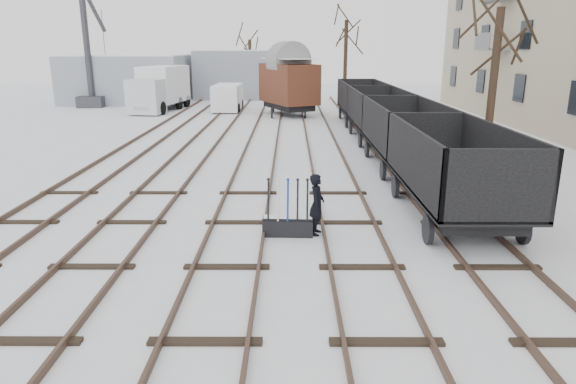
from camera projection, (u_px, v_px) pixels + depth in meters
name	position (u px, v px, depth m)	size (l,w,h in m)	color
ground	(227.00, 268.00, 11.37)	(120.00, 120.00, 0.00)	white
tracks	(261.00, 148.00, 24.51)	(13.90, 52.00, 0.16)	black
shed_left	(128.00, 78.00, 45.51)	(10.00, 8.00, 4.10)	#8B939D
shed_right	(234.00, 74.00, 49.27)	(7.00, 6.00, 4.50)	#8B939D
ground_frame	(288.00, 225.00, 13.29)	(1.32, 0.47, 1.49)	black
worker	(317.00, 204.00, 13.24)	(0.59, 0.39, 1.62)	black
freight_wagon_a	(452.00, 184.00, 14.50)	(2.57, 6.42, 2.62)	black
freight_wagon_b	(404.00, 143.00, 20.66)	(2.57, 6.42, 2.62)	black
freight_wagon_c	(378.00, 121.00, 26.81)	(2.57, 6.42, 2.62)	black
freight_wagon_d	(362.00, 107.00, 32.97)	(2.57, 6.42, 2.62)	black
box_van_wagon	(288.00, 82.00, 36.40)	(4.67, 5.88, 3.98)	black
lorry	(160.00, 88.00, 39.17)	(3.15, 7.56, 3.33)	black
panel_van	(228.00, 97.00, 39.28)	(2.07, 4.54, 1.99)	white
crane	(91.00, 74.00, 41.61)	(2.07, 5.90, 10.12)	#323137
tree_near	(492.00, 93.00, 19.32)	(0.30, 0.30, 6.13)	black
tree_far_left	(250.00, 70.00, 47.23)	(0.30, 0.30, 5.41)	black
tree_far_right	(345.00, 65.00, 41.00)	(0.30, 0.30, 6.78)	black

